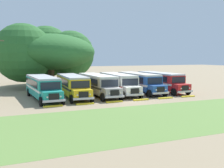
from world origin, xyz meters
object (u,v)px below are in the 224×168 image
at_px(parked_bus_slot_5, 161,81).
at_px(parked_bus_slot_2, 97,84).
at_px(parked_bus_slot_0, 43,86).
at_px(parked_bus_slot_4, 139,82).
at_px(parked_bus_slot_1, 73,85).
at_px(broad_shade_tree, 48,52).
at_px(parked_bus_slot_3, 118,83).

bearing_deg(parked_bus_slot_5, parked_bus_slot_2, -87.84).
bearing_deg(parked_bus_slot_2, parked_bus_slot_0, -89.19).
bearing_deg(parked_bus_slot_4, parked_bus_slot_0, -86.66).
distance_m(parked_bus_slot_0, parked_bus_slot_1, 3.86).
bearing_deg(parked_bus_slot_4, broad_shade_tree, -140.59).
bearing_deg(parked_bus_slot_4, parked_bus_slot_1, -86.79).
bearing_deg(parked_bus_slot_4, parked_bus_slot_3, -88.64).
xyz_separation_m(parked_bus_slot_2, parked_bus_slot_3, (3.27, 0.50, 0.00)).
bearing_deg(parked_bus_slot_3, parked_bus_slot_0, -83.26).
relative_size(parked_bus_slot_5, broad_shade_tree, 0.61).
height_order(parked_bus_slot_4, broad_shade_tree, broad_shade_tree).
bearing_deg(parked_bus_slot_3, broad_shade_tree, -148.01).
relative_size(parked_bus_slot_4, broad_shade_tree, 0.61).
bearing_deg(parked_bus_slot_3, parked_bus_slot_1, -83.08).
distance_m(parked_bus_slot_0, parked_bus_slot_2, 7.30).
bearing_deg(broad_shade_tree, parked_bus_slot_3, -61.10).
height_order(parked_bus_slot_0, parked_bus_slot_1, same).
bearing_deg(parked_bus_slot_0, parked_bus_slot_2, 88.17).
bearing_deg(broad_shade_tree, parked_bus_slot_2, -73.25).
height_order(parked_bus_slot_2, parked_bus_slot_5, same).
distance_m(parked_bus_slot_2, parked_bus_slot_5, 10.48).
xyz_separation_m(parked_bus_slot_3, parked_bus_slot_4, (3.48, 0.06, 0.00)).
bearing_deg(parked_bus_slot_2, parked_bus_slot_4, 94.24).
xyz_separation_m(parked_bus_slot_2, broad_shade_tree, (-4.24, 14.11, 4.40)).
height_order(parked_bus_slot_3, broad_shade_tree, broad_shade_tree).
bearing_deg(parked_bus_slot_0, parked_bus_slot_1, 90.16).
relative_size(parked_bus_slot_0, broad_shade_tree, 0.62).
relative_size(parked_bus_slot_1, parked_bus_slot_5, 1.00).
xyz_separation_m(parked_bus_slot_1, broad_shade_tree, (-0.80, 14.05, 4.40)).
bearing_deg(parked_bus_slot_2, parked_bus_slot_5, 92.66).
bearing_deg(broad_shade_tree, parked_bus_slot_0, -102.09).
height_order(parked_bus_slot_1, parked_bus_slot_4, same).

